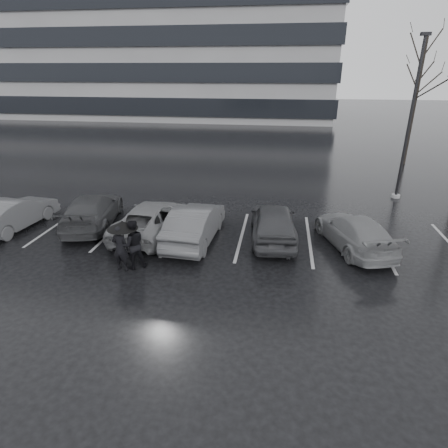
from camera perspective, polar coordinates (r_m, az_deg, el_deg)
ground at (r=13.71m, az=-0.91°, el=-5.83°), size 160.00×160.00×0.00m
office_building at (r=64.98m, az=-14.96°, el=28.94°), size 61.00×26.00×29.00m
car_main at (r=15.35m, az=7.54°, el=0.31°), size 2.14×4.54×1.50m
car_west_a at (r=15.14m, az=-4.47°, el=0.08°), size 1.80×4.57×1.48m
car_west_b at (r=16.02m, az=-10.93°, el=0.74°), size 2.45×4.90×1.33m
car_west_c at (r=17.64m, az=-19.44°, el=2.00°), size 2.90×5.10×1.39m
car_west_d at (r=18.72m, az=-29.26°, el=1.44°), size 1.88×4.25×1.36m
car_east at (r=15.43m, az=19.23°, el=-1.11°), size 3.09×4.81×1.30m
pedestrian_left at (r=13.35m, az=-15.50°, el=-3.57°), size 0.63×0.44×1.64m
pedestrian_right at (r=13.36m, az=-13.76°, el=-3.04°), size 1.10×1.04×1.79m
umbrella at (r=13.17m, az=-15.24°, el=-0.16°), size 1.04×1.04×1.77m
lamp_post at (r=21.73m, az=26.26°, el=12.93°), size 0.44×0.44×8.08m
stall_stripes at (r=16.04m, az=-2.25°, el=-1.39°), size 19.72×5.00×0.00m
tree_north at (r=30.31m, az=27.02°, el=16.03°), size 0.26×0.26×8.50m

